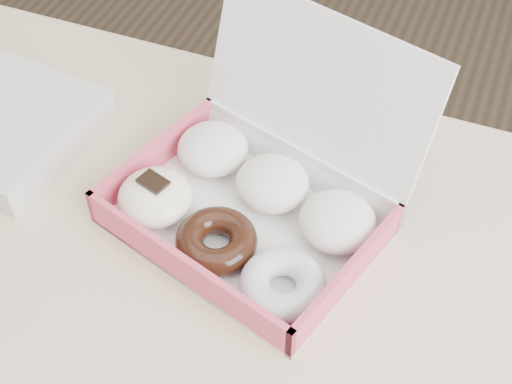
% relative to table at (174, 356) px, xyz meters
% --- Properties ---
extents(table, '(1.20, 0.80, 0.75)m').
position_rel_table_xyz_m(table, '(0.00, 0.00, 0.00)').
color(table, '#D0B689').
rests_on(table, ground).
extents(donut_box, '(0.34, 0.32, 0.20)m').
position_rel_table_xyz_m(donut_box, '(0.03, 0.16, 0.11)').
color(donut_box, white).
rests_on(donut_box, table).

